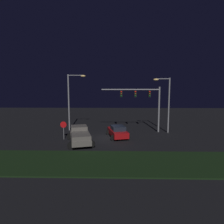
{
  "coord_description": "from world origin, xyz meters",
  "views": [
    {
      "loc": [
        0.88,
        -22.99,
        5.99
      ],
      "look_at": [
        0.29,
        1.89,
        3.06
      ],
      "focal_mm": 29.57,
      "sensor_mm": 36.0,
      "label": 1
    }
  ],
  "objects_px": {
    "car_sedan": "(118,131)",
    "stop_sign": "(63,127)",
    "pickup_truck": "(80,134)",
    "street_lamp_left": "(72,96)",
    "street_lamp_right": "(166,98)",
    "traffic_signal_gantry": "(142,98)"
  },
  "relations": [
    {
      "from": "pickup_truck",
      "to": "street_lamp_left",
      "type": "height_order",
      "value": "street_lamp_left"
    },
    {
      "from": "pickup_truck",
      "to": "street_lamp_left",
      "type": "distance_m",
      "value": 8.33
    },
    {
      "from": "traffic_signal_gantry",
      "to": "stop_sign",
      "type": "distance_m",
      "value": 11.49
    },
    {
      "from": "car_sedan",
      "to": "stop_sign",
      "type": "height_order",
      "value": "stop_sign"
    },
    {
      "from": "pickup_truck",
      "to": "car_sedan",
      "type": "xyz_separation_m",
      "value": [
        4.34,
        2.79,
        -0.26
      ]
    },
    {
      "from": "street_lamp_right",
      "to": "stop_sign",
      "type": "bearing_deg",
      "value": -163.09
    },
    {
      "from": "car_sedan",
      "to": "stop_sign",
      "type": "distance_m",
      "value": 6.79
    },
    {
      "from": "stop_sign",
      "to": "street_lamp_left",
      "type": "bearing_deg",
      "value": 91.3
    },
    {
      "from": "traffic_signal_gantry",
      "to": "car_sedan",
      "type": "bearing_deg",
      "value": -138.26
    },
    {
      "from": "traffic_signal_gantry",
      "to": "pickup_truck",
      "type": "bearing_deg",
      "value": -142.96
    },
    {
      "from": "stop_sign",
      "to": "street_lamp_right",
      "type": "bearing_deg",
      "value": 16.91
    },
    {
      "from": "street_lamp_right",
      "to": "traffic_signal_gantry",
      "type": "bearing_deg",
      "value": 174.15
    },
    {
      "from": "street_lamp_right",
      "to": "car_sedan",
      "type": "bearing_deg",
      "value": -157.67
    },
    {
      "from": "pickup_truck",
      "to": "car_sedan",
      "type": "relative_size",
      "value": 1.22
    },
    {
      "from": "car_sedan",
      "to": "street_lamp_right",
      "type": "bearing_deg",
      "value": -81.18
    },
    {
      "from": "pickup_truck",
      "to": "traffic_signal_gantry",
      "type": "height_order",
      "value": "traffic_signal_gantry"
    },
    {
      "from": "pickup_truck",
      "to": "stop_sign",
      "type": "height_order",
      "value": "stop_sign"
    },
    {
      "from": "street_lamp_right",
      "to": "pickup_truck",
      "type": "bearing_deg",
      "value": -153.34
    },
    {
      "from": "street_lamp_left",
      "to": "street_lamp_right",
      "type": "relative_size",
      "value": 1.08
    },
    {
      "from": "traffic_signal_gantry",
      "to": "street_lamp_left",
      "type": "bearing_deg",
      "value": 175.14
    },
    {
      "from": "stop_sign",
      "to": "pickup_truck",
      "type": "bearing_deg",
      "value": -33.44
    },
    {
      "from": "pickup_truck",
      "to": "street_lamp_right",
      "type": "distance_m",
      "value": 12.98
    }
  ]
}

